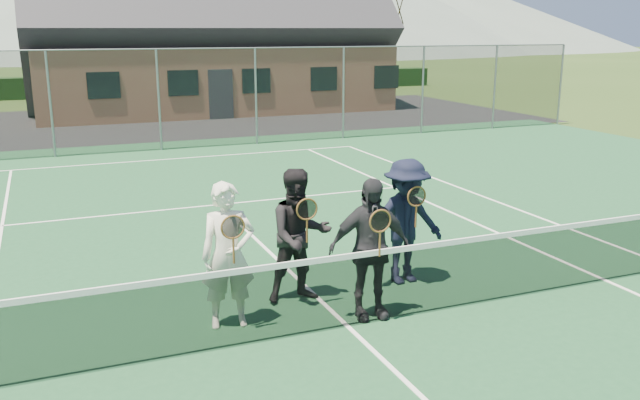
% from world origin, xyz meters
% --- Properties ---
extents(ground, '(220.00, 220.00, 0.00)m').
position_xyz_m(ground, '(0.00, 20.00, 0.00)').
color(ground, '#2A4117').
rests_on(ground, ground).
extents(court_surface, '(30.00, 30.00, 0.02)m').
position_xyz_m(court_surface, '(0.00, 0.00, 0.01)').
color(court_surface, '#1C4C2B').
rests_on(court_surface, ground).
extents(tarmac_carpark, '(40.00, 12.00, 0.01)m').
position_xyz_m(tarmac_carpark, '(-4.00, 20.00, 0.01)').
color(tarmac_carpark, black).
rests_on(tarmac_carpark, ground).
extents(hedge_row, '(40.00, 1.20, 1.10)m').
position_xyz_m(hedge_row, '(0.00, 32.00, 0.55)').
color(hedge_row, black).
rests_on(hedge_row, ground).
extents(hill_east, '(90.00, 90.00, 14.00)m').
position_xyz_m(hill_east, '(55.00, 95.00, 7.00)').
color(hill_east, slate).
rests_on(hill_east, ground).
extents(court_markings, '(11.03, 23.83, 0.01)m').
position_xyz_m(court_markings, '(0.00, 0.00, 0.02)').
color(court_markings, white).
rests_on(court_markings, court_surface).
extents(tennis_net, '(11.68, 0.08, 1.10)m').
position_xyz_m(tennis_net, '(0.00, 0.00, 0.54)').
color(tennis_net, slate).
rests_on(tennis_net, ground).
extents(perimeter_fence, '(30.07, 0.07, 3.02)m').
position_xyz_m(perimeter_fence, '(0.00, 13.50, 1.52)').
color(perimeter_fence, slate).
rests_on(perimeter_fence, ground).
extents(clubhouse, '(15.60, 8.20, 7.70)m').
position_xyz_m(clubhouse, '(4.00, 24.00, 3.99)').
color(clubhouse, '#9E6B4C').
rests_on(clubhouse, ground).
extents(player_a, '(0.71, 0.54, 1.80)m').
position_xyz_m(player_a, '(-1.31, 0.61, 0.92)').
color(player_a, white).
rests_on(player_a, court_surface).
extents(player_b, '(0.90, 0.72, 1.80)m').
position_xyz_m(player_b, '(-0.24, 1.03, 0.92)').
color(player_b, black).
rests_on(player_b, court_surface).
extents(player_c, '(1.10, 0.56, 1.80)m').
position_xyz_m(player_c, '(0.38, 0.19, 0.92)').
color(player_c, '#232428').
rests_on(player_c, court_surface).
extents(player_d, '(1.21, 0.75, 1.80)m').
position_xyz_m(player_d, '(1.40, 1.09, 0.92)').
color(player_d, black).
rests_on(player_d, court_surface).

